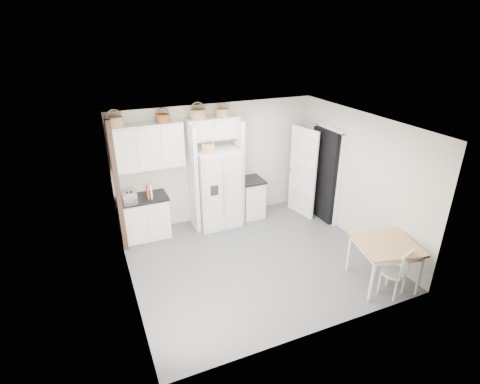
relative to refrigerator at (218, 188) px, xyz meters
name	(u,v)px	position (x,y,z in m)	size (l,w,h in m)	color
floor	(255,260)	(0.15, -1.61, -0.86)	(4.50, 4.50, 0.00)	#555456
ceiling	(258,125)	(0.15, -1.61, 1.74)	(4.50, 4.50, 0.00)	white
wall_back	(217,163)	(0.15, 0.39, 0.44)	(4.50, 4.50, 0.00)	beige
wall_left	(125,222)	(-2.10, -1.61, 0.44)	(4.00, 4.00, 0.00)	beige
wall_right	(359,179)	(2.40, -1.61, 0.44)	(4.00, 4.00, 0.00)	beige
refrigerator	(218,188)	(0.00, 0.00, 0.00)	(0.89, 0.72, 1.73)	silver
base_cab_left	(145,218)	(-1.57, 0.09, -0.43)	(0.93, 0.59, 0.86)	silver
base_cab_right	(251,198)	(0.83, 0.09, -0.43)	(0.49, 0.59, 0.86)	silver
dining_table	(383,263)	(1.85, -3.06, -0.47)	(0.95, 0.95, 0.79)	#9F6A38
windsor_chair	(394,272)	(1.80, -3.36, -0.45)	(0.40, 0.37, 0.82)	silver
counter_left	(143,198)	(-1.57, 0.09, 0.02)	(0.97, 0.63, 0.04)	black
counter_right	(251,180)	(0.83, 0.09, 0.02)	(0.53, 0.63, 0.04)	black
toaster	(130,197)	(-1.83, 0.01, 0.13)	(0.27, 0.16, 0.19)	silver
cookbook_red	(148,192)	(-1.48, 0.01, 0.16)	(0.04, 0.17, 0.26)	#AC4022
cookbook_cream	(151,192)	(-1.40, 0.01, 0.16)	(0.04, 0.17, 0.25)	silver
basket_upper_a	(115,122)	(-1.90, 0.22, 1.58)	(0.32, 0.32, 0.18)	#9A6B3E
basket_upper_c	(163,118)	(-1.00, 0.22, 1.56)	(0.27, 0.27, 0.16)	brown
basket_bridge_a	(198,114)	(-0.30, 0.22, 1.58)	(0.33, 0.33, 0.19)	#9A6B3E
basket_bridge_b	(222,113)	(0.22, 0.22, 1.57)	(0.28, 0.28, 0.16)	#9A6B3E
basket_fridge_a	(208,149)	(-0.21, -0.10, 0.94)	(0.27, 0.27, 0.14)	#9A6B3E
upper_cabinet	(148,147)	(-1.35, 0.22, 1.04)	(1.40, 0.34, 0.90)	silver
bridge_cabinet	(212,128)	(0.00, 0.22, 1.26)	(1.12, 0.34, 0.45)	silver
fridge_panel_left	(193,178)	(-0.51, 0.09, 0.29)	(0.08, 0.60, 2.30)	silver
fridge_panel_right	(238,171)	(0.51, 0.09, 0.29)	(0.08, 0.60, 2.30)	silver
trim_post	(118,189)	(-2.05, -0.26, 0.44)	(0.09, 0.09, 2.60)	#332115
doorway_void	(325,175)	(2.31, -0.61, 0.16)	(0.18, 0.85, 2.05)	black
door_slab	(303,173)	(1.95, -0.28, 0.16)	(0.80, 0.04, 2.05)	white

